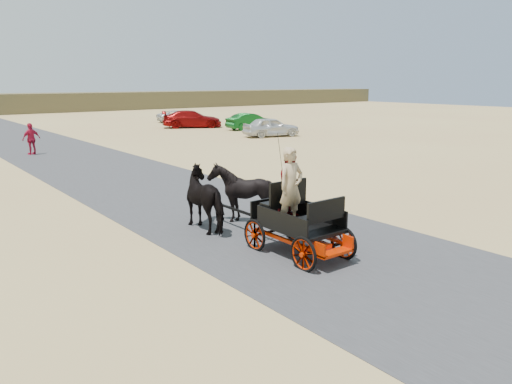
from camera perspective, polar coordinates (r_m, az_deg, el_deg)
ground at (r=11.04m, az=14.27°, el=-8.82°), size 140.00×140.00×0.00m
road at (r=11.04m, az=14.27°, el=-8.80°), size 6.00×140.00×0.01m
carriage at (r=11.69m, az=4.82°, el=-5.38°), size 1.30×2.40×0.72m
horse_left at (r=13.54m, az=-5.47°, el=-0.74°), size 0.91×2.01×1.70m
horse_right at (r=14.14m, az=-1.70°, el=-0.11°), size 1.37×1.54×1.70m
driver_man at (r=11.27m, az=4.01°, el=0.59°), size 0.66×0.43×1.80m
passenger_woman at (r=12.02m, az=4.05°, el=0.80°), size 0.77×0.60×1.58m
pedestrian at (r=29.92m, az=-24.29°, el=5.55°), size 1.09×0.68×1.73m
car_a at (r=36.33m, az=1.74°, el=7.44°), size 4.36×2.56×1.39m
car_b at (r=41.71m, az=-0.64°, el=8.08°), size 4.16×1.72×1.34m
car_c at (r=43.69m, az=-7.33°, el=8.27°), size 5.43×4.11×1.47m
car_d at (r=49.67m, az=-8.85°, el=8.55°), size 4.42×2.67×1.15m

